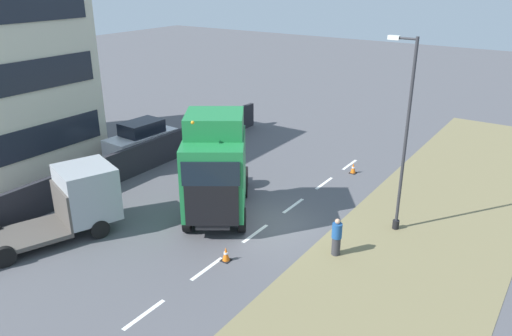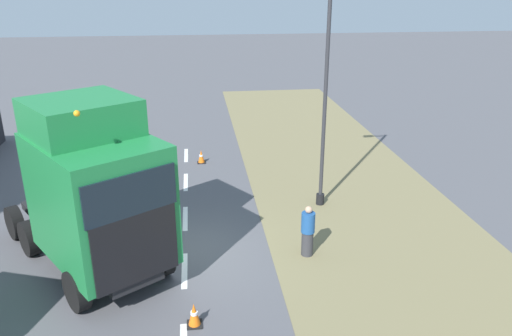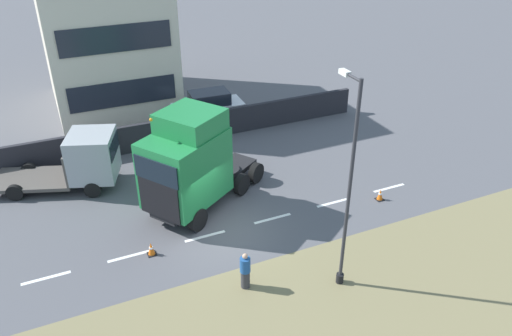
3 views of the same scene
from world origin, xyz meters
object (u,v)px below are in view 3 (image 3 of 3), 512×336
at_px(traffic_cone_lead, 380,195).
at_px(parked_car, 209,109).
at_px(flatbed_truck, 84,159).
at_px(pedestrian, 245,271).
at_px(lamp_post, 347,196).
at_px(lorry_cab, 189,164).
at_px(traffic_cone_trailing, 151,249).

bearing_deg(traffic_cone_lead, parked_car, 21.82).
distance_m(flatbed_truck, pedestrian, 10.75).
bearing_deg(traffic_cone_lead, flatbed_truck, 60.90).
relative_size(parked_car, traffic_cone_lead, 7.53).
height_order(flatbed_truck, lamp_post, lamp_post).
height_order(lamp_post, pedestrian, lamp_post).
xyz_separation_m(flatbed_truck, lamp_post, (-10.95, -7.67, 2.33)).
bearing_deg(pedestrian, lorry_cab, 2.38).
distance_m(lamp_post, traffic_cone_trailing, 8.30).
relative_size(pedestrian, traffic_cone_trailing, 2.68).
bearing_deg(lorry_cab, pedestrian, 148.57).
relative_size(lamp_post, traffic_cone_lead, 13.87).
bearing_deg(traffic_cone_lead, lorry_cab, 71.34).
distance_m(lamp_post, pedestrian, 4.67).
bearing_deg(pedestrian, parked_car, -14.10).
bearing_deg(flatbed_truck, lamp_post, 54.66).
xyz_separation_m(lamp_post, traffic_cone_trailing, (4.41, 6.08, -3.53)).
height_order(lorry_cab, lamp_post, lamp_post).
distance_m(lamp_post, traffic_cone_lead, 7.19).
bearing_deg(lorry_cab, traffic_cone_trailing, 100.15).
relative_size(flatbed_truck, pedestrian, 4.14).
distance_m(pedestrian, traffic_cone_lead, 8.66).
height_order(flatbed_truck, traffic_cone_lead, flatbed_truck).
bearing_deg(lamp_post, parked_car, -0.93).
relative_size(lorry_cab, traffic_cone_lead, 11.38).
distance_m(flatbed_truck, traffic_cone_lead, 14.35).
bearing_deg(parked_car, lamp_post, -177.80).
distance_m(lorry_cab, pedestrian, 5.93).
distance_m(parked_car, lamp_post, 15.66).
relative_size(parked_car, lamp_post, 0.54).
distance_m(lorry_cab, parked_car, 9.49).
xyz_separation_m(parked_car, pedestrian, (-14.28, 3.59, -0.28)).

